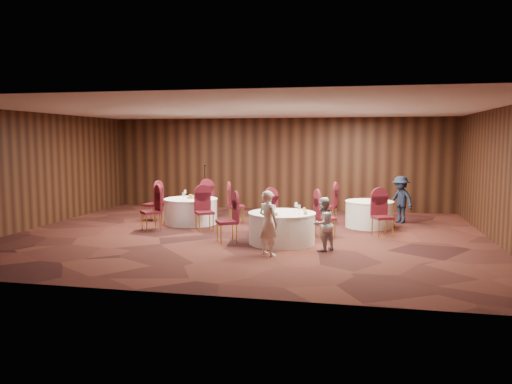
% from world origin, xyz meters
% --- Properties ---
extents(ground, '(12.00, 12.00, 0.00)m').
position_xyz_m(ground, '(0.00, 0.00, 0.00)').
color(ground, black).
rests_on(ground, ground).
extents(room_shell, '(12.00, 12.00, 12.00)m').
position_xyz_m(room_shell, '(0.00, 0.00, 1.96)').
color(room_shell, silver).
rests_on(room_shell, ground).
extents(table_main, '(1.58, 1.58, 0.74)m').
position_xyz_m(table_main, '(1.04, -0.83, 0.38)').
color(table_main, white).
rests_on(table_main, ground).
extents(table_left, '(1.55, 1.55, 0.74)m').
position_xyz_m(table_left, '(-1.99, 1.37, 0.38)').
color(table_left, white).
rests_on(table_left, ground).
extents(table_right, '(1.33, 1.33, 0.74)m').
position_xyz_m(table_right, '(3.09, 1.85, 0.38)').
color(table_right, white).
rests_on(table_right, ground).
extents(chairs_main, '(2.96, 2.00, 1.00)m').
position_xyz_m(chairs_main, '(0.71, -0.17, 0.50)').
color(chairs_main, '#420D13').
rests_on(chairs_main, ground).
extents(chairs_left, '(3.24, 3.27, 1.00)m').
position_xyz_m(chairs_left, '(-1.99, 1.36, 0.50)').
color(chairs_left, '#420D13').
rests_on(chairs_left, ground).
extents(chairs_right, '(2.13, 2.38, 1.00)m').
position_xyz_m(chairs_right, '(2.66, 1.41, 0.50)').
color(chairs_right, '#420D13').
rests_on(chairs_right, ground).
extents(tabletop_main, '(1.04, 1.11, 0.22)m').
position_xyz_m(tabletop_main, '(1.18, -0.92, 0.84)').
color(tabletop_main, silver).
rests_on(tabletop_main, table_main).
extents(tabletop_left, '(0.83, 0.82, 0.22)m').
position_xyz_m(tabletop_left, '(-1.97, 1.38, 0.82)').
color(tabletop_left, silver).
rests_on(tabletop_left, table_left).
extents(tabletop_right, '(0.08, 0.08, 0.22)m').
position_xyz_m(tabletop_right, '(3.31, 1.56, 0.90)').
color(tabletop_right, silver).
rests_on(tabletop_right, table_right).
extents(mic_stand, '(0.24, 0.24, 1.60)m').
position_xyz_m(mic_stand, '(-2.28, 3.64, 0.47)').
color(mic_stand, black).
rests_on(mic_stand, ground).
extents(woman_a, '(0.60, 0.56, 1.38)m').
position_xyz_m(woman_a, '(0.95, -2.10, 0.69)').
color(woman_a, white).
rests_on(woman_a, ground).
extents(woman_b, '(0.70, 0.73, 1.19)m').
position_xyz_m(woman_b, '(2.04, -1.43, 0.60)').
color(woman_b, '#B9BABE').
rests_on(woman_b, ground).
extents(man_c, '(0.98, 1.01, 1.38)m').
position_xyz_m(man_c, '(4.00, 2.80, 0.69)').
color(man_c, black).
rests_on(man_c, ground).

